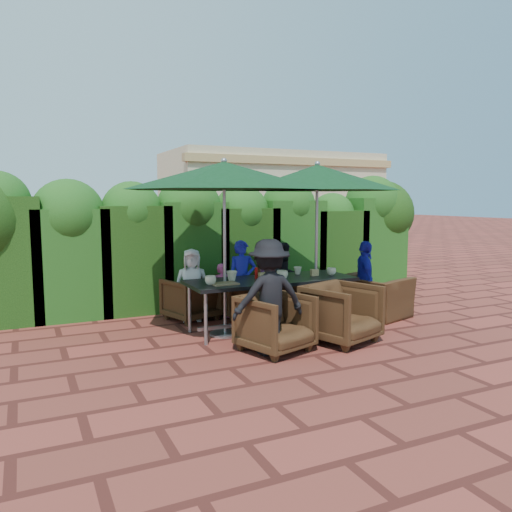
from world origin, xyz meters
name	(u,v)px	position (x,y,z in m)	size (l,w,h in m)	color
ground	(274,333)	(0.00, 0.00, 0.00)	(80.00, 80.00, 0.00)	maroon
dining_table	(271,284)	(0.08, 0.23, 0.68)	(2.47, 0.90, 0.75)	black
umbrella_left	(224,176)	(-0.65, 0.23, 2.21)	(2.73, 2.73, 2.46)	gray
umbrella_right	(317,178)	(0.82, 0.20, 2.21)	(2.41, 2.41, 2.46)	gray
chair_far_left	(191,296)	(-0.81, 1.28, 0.37)	(0.73, 0.68, 0.75)	black
chair_far_mid	(243,293)	(0.03, 1.16, 0.38)	(0.73, 0.69, 0.76)	black
chair_far_right	(286,290)	(0.89, 1.26, 0.35)	(0.68, 0.64, 0.70)	black
chair_near_left	(276,320)	(-0.36, -0.75, 0.40)	(0.78, 0.73, 0.80)	black
chair_near_right	(342,310)	(0.63, -0.76, 0.43)	(0.84, 0.78, 0.86)	black
chair_end_right	(374,290)	(1.94, 0.22, 0.44)	(1.01, 0.66, 0.89)	black
adult_far_left	(192,285)	(-0.81, 1.24, 0.57)	(0.56, 0.33, 1.13)	silver
adult_far_mid	(242,279)	(-0.01, 1.09, 0.62)	(0.45, 0.37, 1.24)	#2020B0
adult_far_right	(285,277)	(0.85, 1.25, 0.58)	(0.56, 0.34, 1.17)	black
adult_near_left	(269,297)	(-0.48, -0.80, 0.71)	(0.91, 0.42, 1.42)	black
adult_end_right	(365,279)	(1.77, 0.25, 0.62)	(0.73, 0.36, 1.24)	#2020B0
child_left	(223,291)	(-0.31, 1.18, 0.44)	(0.32, 0.26, 0.88)	#D1498B
child_right	(262,288)	(0.45, 1.31, 0.40)	(0.29, 0.24, 0.81)	#8C4392
pedestrian_a	(252,245)	(1.63, 4.30, 0.85)	(1.58, 0.56, 1.69)	#238144
pedestrian_b	(276,239)	(2.37, 4.50, 0.93)	(0.90, 0.55, 1.87)	#D1498B
pedestrian_c	(323,245)	(3.57, 4.26, 0.76)	(0.98, 0.45, 1.53)	#93949B
cup_a	(210,280)	(-0.90, 0.12, 0.81)	(0.16, 0.16, 0.12)	beige
cup_b	(232,276)	(-0.52, 0.28, 0.82)	(0.15, 0.15, 0.14)	beige
cup_c	(282,275)	(0.18, 0.08, 0.82)	(0.17, 0.17, 0.13)	beige
cup_d	(298,270)	(0.64, 0.43, 0.81)	(0.13, 0.13, 0.12)	beige
cup_e	(331,271)	(1.07, 0.15, 0.81)	(0.14, 0.14, 0.11)	beige
ketchup_bottle	(256,273)	(-0.13, 0.30, 0.83)	(0.04, 0.04, 0.17)	#B20C0A
sauce_bottle	(259,272)	(-0.06, 0.35, 0.83)	(0.04, 0.04, 0.17)	#4C230C
serving_tray	(224,284)	(-0.72, 0.07, 0.76)	(0.35, 0.25, 0.02)	olive
number_block_left	(263,276)	(-0.07, 0.22, 0.80)	(0.12, 0.06, 0.10)	#D8B36F
number_block_right	(314,272)	(0.79, 0.20, 0.80)	(0.12, 0.06, 0.10)	#D8B36F
hedge_wall	(207,233)	(-0.17, 2.32, 1.29)	(9.10, 1.60, 2.40)	black
building	(271,209)	(3.50, 6.99, 1.61)	(6.20, 3.08, 3.20)	beige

